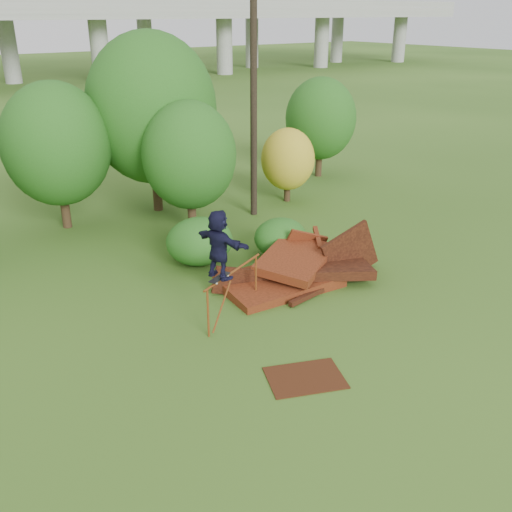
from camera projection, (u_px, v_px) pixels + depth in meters
ground at (320, 324)px, 16.14m from camera, size 240.00×240.00×0.00m
scrap_pile at (298, 270)px, 18.55m from camera, size 5.89×3.63×2.27m
grind_rail at (233, 282)px, 16.10m from camera, size 2.63×1.21×1.47m
skateboard at (220, 278)px, 15.39m from camera, size 0.79×0.50×0.08m
skater at (219, 244)px, 15.01m from camera, size 0.95×1.85×1.90m
flat_plate at (305, 378)px, 13.74m from camera, size 2.17×1.89×0.03m
tree_1 at (56, 144)px, 22.04m from camera, size 4.18×4.18×5.82m
tree_2 at (189, 155)px, 21.93m from camera, size 3.65×3.65×5.15m
tree_3 at (151, 109)px, 23.69m from camera, size 5.43×5.43×7.54m
tree_4 at (288, 159)px, 25.85m from camera, size 2.45×2.45×3.38m
tree_5 at (321, 119)px, 29.46m from camera, size 3.66×3.66×5.14m
shrub_left at (200, 241)px, 19.74m from camera, size 2.36×2.18×1.63m
shrub_right at (280, 237)px, 20.43m from camera, size 1.94×1.78×1.38m
utility_pole at (254, 90)px, 22.81m from camera, size 1.40×0.28×10.35m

